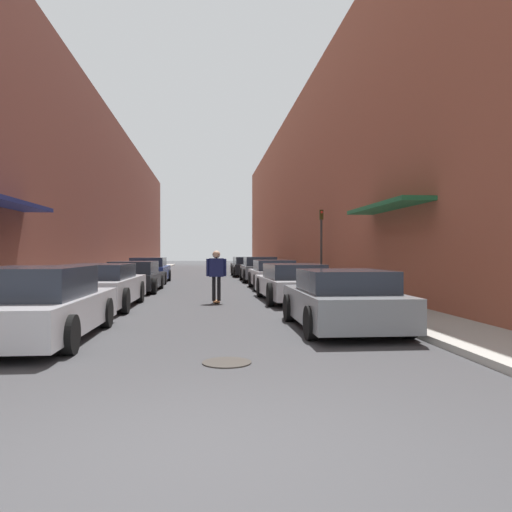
% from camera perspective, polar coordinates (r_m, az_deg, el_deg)
% --- Properties ---
extents(ground, '(128.91, 128.91, 0.00)m').
position_cam_1_polar(ground, '(27.32, -5.78, -2.87)').
color(ground, '#38383A').
extents(curb_strip_left, '(1.80, 58.60, 0.12)m').
position_cam_1_polar(curb_strip_left, '(33.53, -13.98, -2.16)').
color(curb_strip_left, '#A3A099').
rests_on(curb_strip_left, ground).
extents(curb_strip_right, '(1.80, 58.60, 0.12)m').
position_cam_1_polar(curb_strip_right, '(33.50, 2.51, -2.15)').
color(curb_strip_right, '#A3A099').
rests_on(curb_strip_right, ground).
extents(building_row_left, '(4.90, 58.60, 10.10)m').
position_cam_1_polar(building_row_left, '(34.21, -18.83, 6.25)').
color(building_row_left, brown).
rests_on(building_row_left, ground).
extents(building_row_right, '(4.90, 58.60, 11.21)m').
position_cam_1_polar(building_row_right, '(34.23, 7.36, 7.20)').
color(building_row_right, brown).
rests_on(building_row_right, ground).
extents(parked_car_left_0, '(2.02, 4.49, 1.31)m').
position_cam_1_polar(parked_car_left_0, '(9.67, -23.78, -5.19)').
color(parked_car_left_0, '#B7B7BC').
rests_on(parked_car_left_0, ground).
extents(parked_car_left_1, '(1.95, 4.72, 1.24)m').
position_cam_1_polar(parked_car_left_1, '(14.67, -17.29, -3.31)').
color(parked_car_left_1, '#B7B7BC').
rests_on(parked_car_left_1, ground).
extents(parked_car_left_2, '(1.97, 4.57, 1.21)m').
position_cam_1_polar(parked_car_left_2, '(20.46, -13.68, -2.34)').
color(parked_car_left_2, black).
rests_on(parked_car_left_2, ground).
extents(parked_car_left_3, '(1.96, 4.70, 1.30)m').
position_cam_1_polar(parked_car_left_3, '(26.14, -12.11, -1.64)').
color(parked_car_left_3, navy).
rests_on(parked_car_left_3, ground).
extents(parked_car_right_0, '(1.98, 3.92, 1.21)m').
position_cam_1_polar(parked_car_right_0, '(10.30, 9.89, -5.02)').
color(parked_car_right_0, gray).
rests_on(parked_car_right_0, ground).
extents(parked_car_right_1, '(1.97, 4.84, 1.20)m').
position_cam_1_polar(parked_car_right_1, '(16.01, 4.20, -3.07)').
color(parked_car_right_1, '#B7B7BC').
rests_on(parked_car_right_1, ground).
extents(parked_car_right_2, '(1.89, 4.00, 1.24)m').
position_cam_1_polar(parked_car_right_2, '(21.27, 1.99, -2.15)').
color(parked_car_right_2, '#B7B7BC').
rests_on(parked_car_right_2, ground).
extents(parked_car_right_3, '(1.95, 4.33, 1.32)m').
position_cam_1_polar(parked_car_right_3, '(26.88, 0.39, -1.53)').
color(parked_car_right_3, '#515459').
rests_on(parked_car_right_3, ground).
extents(parked_car_right_4, '(2.07, 4.45, 1.26)m').
position_cam_1_polar(parked_car_right_4, '(32.62, -0.92, -1.24)').
color(parked_car_right_4, black).
rests_on(parked_car_right_4, ground).
extents(parked_car_right_5, '(1.95, 4.03, 1.22)m').
position_cam_1_polar(parked_car_right_5, '(38.01, -1.35, -1.04)').
color(parked_car_right_5, black).
rests_on(parked_car_right_5, ground).
extents(skateboarder, '(0.62, 0.78, 1.62)m').
position_cam_1_polar(skateboarder, '(15.37, -4.55, -1.71)').
color(skateboarder, brown).
rests_on(skateboarder, ground).
extents(manhole_cover, '(0.70, 0.70, 0.02)m').
position_cam_1_polar(manhole_cover, '(7.21, -3.36, -12.05)').
color(manhole_cover, '#332D28').
rests_on(manhole_cover, ground).
extents(traffic_light, '(0.16, 0.22, 3.40)m').
position_cam_1_polar(traffic_light, '(23.13, 7.48, 2.06)').
color(traffic_light, '#2D2D2D').
rests_on(traffic_light, curb_strip_right).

